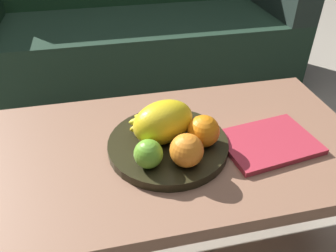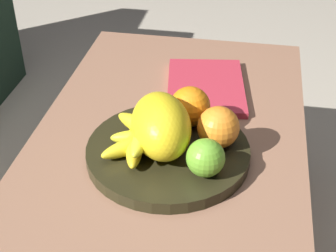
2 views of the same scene
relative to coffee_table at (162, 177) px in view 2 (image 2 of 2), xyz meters
The scene contains 8 objects.
coffee_table is the anchor object (origin of this frame).
fruit_bowl 0.06m from the coffee_table, 49.80° to the right, with size 0.32×0.32×0.03m, color black.
melon_large_front 0.13m from the coffee_table, 136.48° to the right, with size 0.17×0.11×0.11m, color yellow.
orange_front 0.15m from the coffee_table, 23.41° to the right, with size 0.08×0.08×0.08m, color orange.
orange_left 0.16m from the coffee_table, 71.72° to the right, with size 0.08×0.08×0.08m, color orange.
apple_front 0.15m from the coffee_table, 121.20° to the right, with size 0.07×0.07×0.07m, color #68AE2E.
banana_bunch 0.10m from the coffee_table, 97.28° to the left, with size 0.15×0.16×0.06m.
magazine 0.29m from the coffee_table, 11.04° to the right, with size 0.25×0.18×0.02m, color #BE3041.
Camera 2 is at (-0.77, -0.15, 1.03)m, focal length 54.33 mm.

